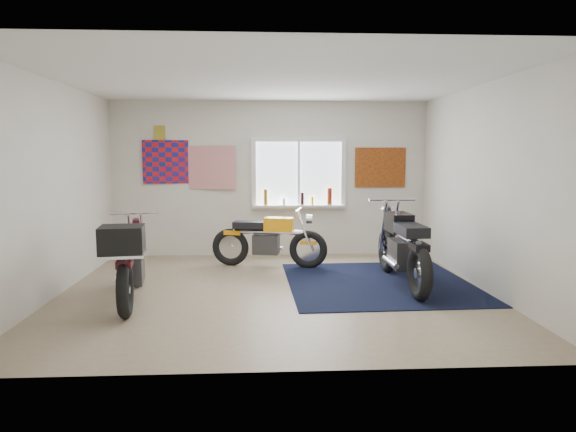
{
  "coord_description": "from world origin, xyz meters",
  "views": [
    {
      "loc": [
        -0.18,
        -6.53,
        1.78
      ],
      "look_at": [
        0.2,
        0.4,
        0.94
      ],
      "focal_mm": 32.0,
      "sensor_mm": 36.0,
      "label": 1
    }
  ],
  "objects": [
    {
      "name": "flag_display",
      "position": [
        -1.9,
        2.48,
        2.15
      ],
      "size": [
        1.6,
        0.1,
        1.17
      ],
      "color": "red",
      "rests_on": "room_shell"
    },
    {
      "name": "triumph_poster",
      "position": [
        1.95,
        2.48,
        1.55
      ],
      "size": [
        0.9,
        0.03,
        0.7
      ],
      "primitive_type": "cube",
      "color": "#A54C14",
      "rests_on": "room_shell"
    },
    {
      "name": "window_assembly",
      "position": [
        0.5,
        2.47,
        1.37
      ],
      "size": [
        1.66,
        0.17,
        1.26
      ],
      "color": "white",
      "rests_on": "room_shell"
    },
    {
      "name": "oil_bottles",
      "position": [
        0.6,
        2.4,
        1.03
      ],
      "size": [
        1.2,
        0.09,
        0.3
      ],
      "color": "#805C12",
      "rests_on": "window_assembly"
    },
    {
      "name": "maroon_tourer",
      "position": [
        -1.73,
        -0.47,
        0.54
      ],
      "size": [
        0.74,
        2.05,
        1.04
      ],
      "rotation": [
        0.0,
        0.0,
        1.71
      ],
      "color": "black",
      "rests_on": "ground"
    },
    {
      "name": "ground",
      "position": [
        0.0,
        0.0,
        0.0
      ],
      "size": [
        5.5,
        5.5,
        0.0
      ],
      "primitive_type": "plane",
      "color": "#9E896B",
      "rests_on": "ground"
    },
    {
      "name": "navy_rug",
      "position": [
        1.46,
        0.36,
        0.01
      ],
      "size": [
        2.57,
        2.67,
        0.01
      ],
      "primitive_type": "cube",
      "rotation": [
        0.0,
        0.0,
        0.03
      ],
      "color": "black",
      "rests_on": "ground"
    },
    {
      "name": "black_chrome_bike",
      "position": [
        1.75,
        0.25,
        0.5
      ],
      "size": [
        0.68,
        2.24,
        1.15
      ],
      "rotation": [
        0.0,
        0.0,
        1.58
      ],
      "color": "black",
      "rests_on": "navy_rug"
    },
    {
      "name": "room_shell",
      "position": [
        0.0,
        0.0,
        1.64
      ],
      "size": [
        5.5,
        5.5,
        5.5
      ],
      "color": "white",
      "rests_on": "ground"
    },
    {
      "name": "yellow_triumph",
      "position": [
        -0.05,
        1.5,
        0.41
      ],
      "size": [
        1.85,
        0.63,
        0.94
      ],
      "rotation": [
        0.0,
        0.0,
        -0.21
      ],
      "color": "black",
      "rests_on": "ground"
    }
  ]
}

